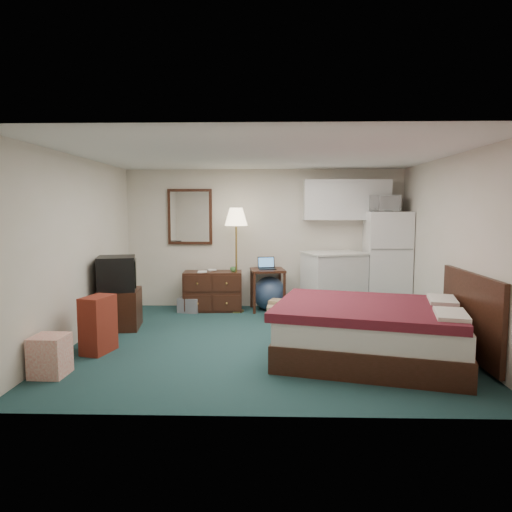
{
  "coord_description": "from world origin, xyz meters",
  "views": [
    {
      "loc": [
        0.07,
        -6.04,
        1.8
      ],
      "look_at": [
        -0.1,
        0.37,
        1.13
      ],
      "focal_mm": 32.0,
      "sensor_mm": 36.0,
      "label": 1
    }
  ],
  "objects_px": {
    "desk": "(267,290)",
    "suitcase": "(98,324)",
    "kitchen_counter": "(333,284)",
    "dresser": "(213,291)",
    "floor_lamp": "(236,260)",
    "tv_stand": "(120,309)",
    "fridge": "(386,262)",
    "bed": "(370,332)"
  },
  "relations": [
    {
      "from": "desk",
      "to": "suitcase",
      "type": "relative_size",
      "value": 1.03
    },
    {
      "from": "desk",
      "to": "kitchen_counter",
      "type": "distance_m",
      "value": 1.16
    },
    {
      "from": "desk",
      "to": "dresser",
      "type": "bearing_deg",
      "value": 175.29
    },
    {
      "from": "dresser",
      "to": "suitcase",
      "type": "distance_m",
      "value": 2.67
    },
    {
      "from": "floor_lamp",
      "to": "kitchen_counter",
      "type": "relative_size",
      "value": 1.77
    },
    {
      "from": "dresser",
      "to": "suitcase",
      "type": "xyz_separation_m",
      "value": [
        -1.15,
        -2.41,
        0.01
      ]
    },
    {
      "from": "tv_stand",
      "to": "suitcase",
      "type": "distance_m",
      "value": 1.18
    },
    {
      "from": "tv_stand",
      "to": "desk",
      "type": "bearing_deg",
      "value": 21.99
    },
    {
      "from": "kitchen_counter",
      "to": "fridge",
      "type": "distance_m",
      "value": 1.01
    },
    {
      "from": "floor_lamp",
      "to": "tv_stand",
      "type": "distance_m",
      "value": 2.13
    },
    {
      "from": "desk",
      "to": "bed",
      "type": "height_order",
      "value": "desk"
    },
    {
      "from": "suitcase",
      "to": "fridge",
      "type": "bearing_deg",
      "value": 44.71
    },
    {
      "from": "floor_lamp",
      "to": "kitchen_counter",
      "type": "bearing_deg",
      "value": -1.77
    },
    {
      "from": "dresser",
      "to": "floor_lamp",
      "type": "relative_size",
      "value": 0.56
    },
    {
      "from": "fridge",
      "to": "tv_stand",
      "type": "xyz_separation_m",
      "value": [
        -4.3,
        -1.23,
        -0.58
      ]
    },
    {
      "from": "dresser",
      "to": "tv_stand",
      "type": "xyz_separation_m",
      "value": [
        -1.26,
        -1.23,
        -0.05
      ]
    },
    {
      "from": "kitchen_counter",
      "to": "dresser",
      "type": "bearing_deg",
      "value": 156.73
    },
    {
      "from": "desk",
      "to": "tv_stand",
      "type": "height_order",
      "value": "desk"
    },
    {
      "from": "kitchen_counter",
      "to": "suitcase",
      "type": "height_order",
      "value": "kitchen_counter"
    },
    {
      "from": "desk",
      "to": "kitchen_counter",
      "type": "bearing_deg",
      "value": -17.04
    },
    {
      "from": "kitchen_counter",
      "to": "bed",
      "type": "relative_size",
      "value": 0.49
    },
    {
      "from": "floor_lamp",
      "to": "fridge",
      "type": "bearing_deg",
      "value": 1.95
    },
    {
      "from": "bed",
      "to": "kitchen_counter",
      "type": "bearing_deg",
      "value": 106.4
    },
    {
      "from": "kitchen_counter",
      "to": "bed",
      "type": "height_order",
      "value": "kitchen_counter"
    },
    {
      "from": "suitcase",
      "to": "floor_lamp",
      "type": "bearing_deg",
      "value": 70.64
    },
    {
      "from": "floor_lamp",
      "to": "fridge",
      "type": "relative_size",
      "value": 1.04
    },
    {
      "from": "kitchen_counter",
      "to": "bed",
      "type": "xyz_separation_m",
      "value": [
        0.08,
        -2.45,
        -0.18
      ]
    },
    {
      "from": "suitcase",
      "to": "desk",
      "type": "bearing_deg",
      "value": 64.09
    },
    {
      "from": "floor_lamp",
      "to": "desk",
      "type": "xyz_separation_m",
      "value": [
        0.54,
        0.14,
        -0.54
      ]
    },
    {
      "from": "bed",
      "to": "tv_stand",
      "type": "height_order",
      "value": "bed"
    },
    {
      "from": "dresser",
      "to": "fridge",
      "type": "height_order",
      "value": "fridge"
    },
    {
      "from": "floor_lamp",
      "to": "bed",
      "type": "height_order",
      "value": "floor_lamp"
    },
    {
      "from": "tv_stand",
      "to": "suitcase",
      "type": "height_order",
      "value": "suitcase"
    },
    {
      "from": "fridge",
      "to": "suitcase",
      "type": "distance_m",
      "value": 4.85
    },
    {
      "from": "floor_lamp",
      "to": "kitchen_counter",
      "type": "height_order",
      "value": "floor_lamp"
    },
    {
      "from": "dresser",
      "to": "floor_lamp",
      "type": "xyz_separation_m",
      "value": [
        0.42,
        -0.09,
        0.56
      ]
    },
    {
      "from": "desk",
      "to": "fridge",
      "type": "distance_m",
      "value": 2.13
    },
    {
      "from": "desk",
      "to": "suitcase",
      "type": "bearing_deg",
      "value": -138.27
    },
    {
      "from": "desk",
      "to": "bed",
      "type": "relative_size",
      "value": 0.35
    },
    {
      "from": "floor_lamp",
      "to": "tv_stand",
      "type": "xyz_separation_m",
      "value": [
        -1.69,
        -1.14,
        -0.61
      ]
    },
    {
      "from": "floor_lamp",
      "to": "suitcase",
      "type": "height_order",
      "value": "floor_lamp"
    },
    {
      "from": "tv_stand",
      "to": "floor_lamp",
      "type": "bearing_deg",
      "value": 26.19
    }
  ]
}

